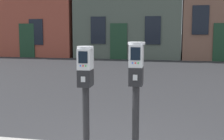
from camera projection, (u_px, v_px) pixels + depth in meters
parking_meter_near_kerb at (86, 81)px, 4.09m from camera, size 0.22×0.26×1.48m
parking_meter_twin_adjacent at (136, 80)px, 3.95m from camera, size 0.22×0.26×1.54m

